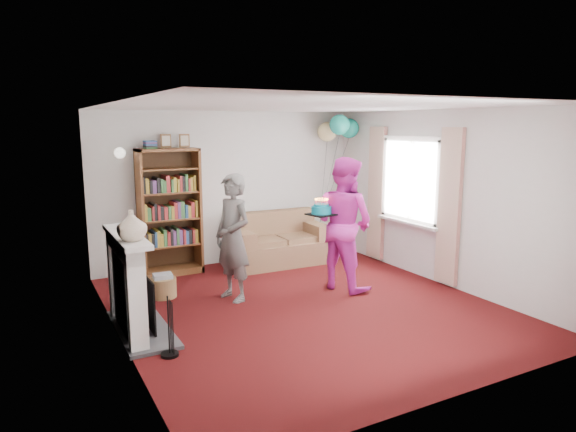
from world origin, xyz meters
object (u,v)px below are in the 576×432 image
person_striped (233,238)px  bookcase (169,213)px  sofa (277,244)px  birthday_cake (321,210)px  person_magenta (344,223)px

person_striped → bookcase: bearing=178.9°
sofa → person_striped: (-1.33, -1.36, 0.51)m
bookcase → person_striped: bearing=-75.9°
bookcase → person_striped: (0.40, -1.60, -0.11)m
sofa → person_striped: 1.97m
sofa → birthday_cake: 1.88m
sofa → person_magenta: 1.76m
bookcase → person_striped: size_ratio=1.28×
person_magenta → bookcase: bearing=28.5°
bookcase → sofa: bookcase is taller
bookcase → birthday_cake: bearing=-50.8°
bookcase → birthday_cake: 2.47m
bookcase → person_magenta: 2.71m
person_striped → sofa: bearing=120.5°
bookcase → birthday_cake: bookcase is taller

